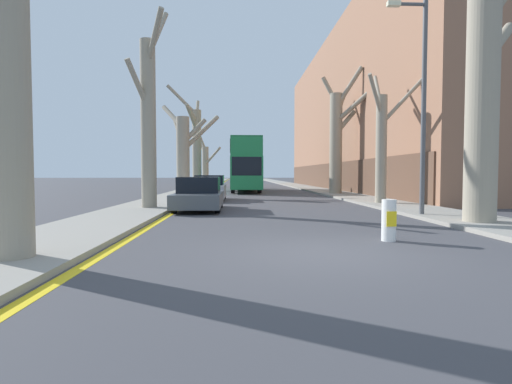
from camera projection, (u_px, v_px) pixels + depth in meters
The scene contains 17 objects.
ground_plane at pixel (324, 254), 7.52m from camera, with size 300.00×300.00×0.00m, color #424247.
sidewalk_left at pixel (210, 184), 57.15m from camera, with size 2.67×120.00×0.12m, color gray.
sidewalk_right at pixel (288, 184), 57.67m from camera, with size 2.67×120.00×0.12m, color gray.
building_facade_right at pixel (377, 114), 39.01m from camera, with size 10.08×44.25×14.67m.
kerb_line_stripe at pixel (220, 184), 57.23m from camera, with size 0.24×120.00×0.01m, color yellow.
street_tree_left_1 at pixel (149, 118), 16.45m from camera, with size 1.67×2.48×8.48m.
street_tree_left_2 at pixel (184, 151), 25.87m from camera, with size 4.02×2.56×6.24m.
street_tree_left_3 at pixel (196, 144), 36.24m from camera, with size 3.06×3.87×9.49m.
street_tree_left_4 at pixel (205, 162), 46.45m from camera, with size 3.33×3.63×7.65m.
street_tree_right_0 at pixel (484, 91), 11.45m from camera, with size 2.33×1.91×8.20m.
street_tree_right_1 at pixel (382, 140), 19.20m from camera, with size 3.12×3.23×6.68m.
street_tree_right_2 at pixel (337, 137), 28.56m from camera, with size 3.01×3.69×8.96m.
double_decker_bus at pixel (245, 163), 34.29m from camera, with size 2.43×11.27×4.31m.
parked_car_0 at pixel (199, 195), 16.60m from camera, with size 1.88×4.26×1.38m.
parked_car_1 at pixel (210, 188), 22.77m from camera, with size 1.78×4.13×1.43m.
lamp_post at pixel (421, 97), 13.62m from camera, with size 1.40×0.20×7.39m.
traffic_bollard at pixel (389, 220), 8.95m from camera, with size 0.32×0.33×0.94m.
Camera 1 is at (-1.63, -7.39, 1.51)m, focal length 28.00 mm.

